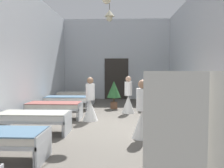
% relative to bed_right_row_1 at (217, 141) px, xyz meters
% --- Properties ---
extents(ground_plane, '(6.80, 13.91, 0.10)m').
position_rel_bed_right_row_1_xyz_m(ground_plane, '(-2.05, 2.85, -0.49)').
color(ground_plane, '#59544C').
extents(room_shell, '(6.60, 13.51, 4.71)m').
position_rel_bed_right_row_1_xyz_m(room_shell, '(-2.05, 4.22, 1.92)').
color(room_shell, silver).
rests_on(room_shell, ground).
extents(bed_right_row_1, '(1.90, 0.84, 0.57)m').
position_rel_bed_right_row_1_xyz_m(bed_right_row_1, '(0.00, 0.00, 0.00)').
color(bed_right_row_1, '#B7BCC1').
rests_on(bed_right_row_1, ground).
extents(bed_left_row_2, '(1.90, 0.84, 0.57)m').
position_rel_bed_right_row_1_xyz_m(bed_left_row_2, '(-4.10, 1.90, 0.00)').
color(bed_left_row_2, '#B7BCC1').
rests_on(bed_left_row_2, ground).
extents(bed_right_row_2, '(1.90, 0.84, 0.57)m').
position_rel_bed_right_row_1_xyz_m(bed_right_row_2, '(0.00, 1.90, 0.00)').
color(bed_right_row_2, '#B7BCC1').
rests_on(bed_right_row_2, ground).
extents(bed_left_row_3, '(1.90, 0.84, 0.57)m').
position_rel_bed_right_row_1_xyz_m(bed_left_row_3, '(-4.10, 3.80, 0.00)').
color(bed_left_row_3, '#B7BCC1').
rests_on(bed_left_row_3, ground).
extents(bed_right_row_3, '(1.90, 0.84, 0.57)m').
position_rel_bed_right_row_1_xyz_m(bed_right_row_3, '(0.00, 3.80, 0.00)').
color(bed_right_row_3, '#B7BCC1').
rests_on(bed_right_row_3, ground).
extents(bed_left_row_4, '(1.90, 0.84, 0.57)m').
position_rel_bed_right_row_1_xyz_m(bed_left_row_4, '(-4.10, 5.70, 0.00)').
color(bed_left_row_4, '#B7BCC1').
rests_on(bed_left_row_4, ground).
extents(bed_right_row_4, '(1.90, 0.84, 0.57)m').
position_rel_bed_right_row_1_xyz_m(bed_right_row_4, '(0.00, 5.70, 0.00)').
color(bed_right_row_4, '#B7BCC1').
rests_on(bed_right_row_4, ground).
extents(bed_left_row_5, '(1.90, 0.84, 0.57)m').
position_rel_bed_right_row_1_xyz_m(bed_left_row_5, '(-4.10, 7.60, 0.00)').
color(bed_left_row_5, '#B7BCC1').
rests_on(bed_left_row_5, ground).
extents(bed_right_row_5, '(1.90, 0.84, 0.57)m').
position_rel_bed_right_row_1_xyz_m(bed_right_row_5, '(0.00, 7.60, 0.00)').
color(bed_right_row_5, '#B7BCC1').
rests_on(bed_right_row_5, ground).
extents(nurse_near_aisle, '(0.52, 0.52, 1.49)m').
position_rel_bed_right_row_1_xyz_m(nurse_near_aisle, '(-1.47, 5.00, 0.09)').
color(nurse_near_aisle, white).
rests_on(nurse_near_aisle, ground).
extents(nurse_mid_aisle, '(0.52, 0.52, 1.49)m').
position_rel_bed_right_row_1_xyz_m(nurse_mid_aisle, '(-1.21, 1.60, 0.09)').
color(nurse_mid_aisle, white).
rests_on(nurse_mid_aisle, ground).
extents(nurse_far_aisle, '(0.52, 0.52, 1.49)m').
position_rel_bed_right_row_1_xyz_m(nurse_far_aisle, '(-2.79, 3.55, 0.09)').
color(nurse_far_aisle, white).
rests_on(nurse_far_aisle, ground).
extents(potted_plant, '(0.61, 0.61, 1.23)m').
position_rel_bed_right_row_1_xyz_m(potted_plant, '(-2.08, 6.00, 0.36)').
color(potted_plant, brown).
rests_on(potted_plant, ground).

